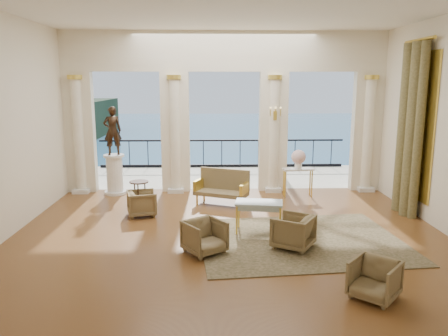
{
  "coord_description": "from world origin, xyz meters",
  "views": [
    {
      "loc": [
        -0.34,
        -8.59,
        3.12
      ],
      "look_at": [
        -0.1,
        0.6,
        1.3
      ],
      "focal_mm": 35.0,
      "sensor_mm": 36.0,
      "label": 1
    }
  ],
  "objects_px": {
    "statue": "(113,131)",
    "side_table": "(139,185)",
    "armchair_d": "(142,202)",
    "game_table": "(259,205)",
    "console_table": "(298,173)",
    "armchair_c": "(293,230)",
    "armchair_a": "(205,235)",
    "settee": "(223,187)",
    "pedestal": "(115,175)",
    "armchair_b": "(375,278)"
  },
  "relations": [
    {
      "from": "statue",
      "to": "side_table",
      "type": "relative_size",
      "value": 1.79
    },
    {
      "from": "armchair_d",
      "to": "game_table",
      "type": "relative_size",
      "value": 0.63
    },
    {
      "from": "console_table",
      "to": "armchair_c",
      "type": "bearing_deg",
      "value": -109.58
    },
    {
      "from": "armchair_a",
      "to": "settee",
      "type": "xyz_separation_m",
      "value": [
        0.41,
        3.33,
        0.1
      ]
    },
    {
      "from": "pedestal",
      "to": "console_table",
      "type": "height_order",
      "value": "pedestal"
    },
    {
      "from": "armchair_c",
      "to": "armchair_b",
      "type": "bearing_deg",
      "value": 53.72
    },
    {
      "from": "armchair_a",
      "to": "pedestal",
      "type": "distance_m",
      "value": 5.15
    },
    {
      "from": "pedestal",
      "to": "game_table",
      "type": "bearing_deg",
      "value": -41.93
    },
    {
      "from": "armchair_b",
      "to": "armchair_c",
      "type": "height_order",
      "value": "armchair_c"
    },
    {
      "from": "pedestal",
      "to": "side_table",
      "type": "relative_size",
      "value": 1.51
    },
    {
      "from": "armchair_d",
      "to": "settee",
      "type": "relative_size",
      "value": 0.45
    },
    {
      "from": "game_table",
      "to": "statue",
      "type": "distance_m",
      "value": 5.15
    },
    {
      "from": "armchair_a",
      "to": "armchair_c",
      "type": "bearing_deg",
      "value": -28.56
    },
    {
      "from": "armchair_c",
      "to": "statue",
      "type": "bearing_deg",
      "value": -103.33
    },
    {
      "from": "armchair_d",
      "to": "console_table",
      "type": "relative_size",
      "value": 0.76
    },
    {
      "from": "side_table",
      "to": "game_table",
      "type": "bearing_deg",
      "value": -30.79
    },
    {
      "from": "settee",
      "to": "game_table",
      "type": "height_order",
      "value": "settee"
    },
    {
      "from": "settee",
      "to": "statue",
      "type": "distance_m",
      "value": 3.48
    },
    {
      "from": "armchair_d",
      "to": "settee",
      "type": "xyz_separation_m",
      "value": [
        1.93,
        0.98,
        0.12
      ]
    },
    {
      "from": "console_table",
      "to": "settee",
      "type": "bearing_deg",
      "value": -169.13
    },
    {
      "from": "armchair_d",
      "to": "statue",
      "type": "bearing_deg",
      "value": 12.65
    },
    {
      "from": "settee",
      "to": "statue",
      "type": "relative_size",
      "value": 1.1
    },
    {
      "from": "game_table",
      "to": "armchair_c",
      "type": "bearing_deg",
      "value": -48.84
    },
    {
      "from": "game_table",
      "to": "console_table",
      "type": "bearing_deg",
      "value": 73.58
    },
    {
      "from": "armchair_d",
      "to": "side_table",
      "type": "xyz_separation_m",
      "value": [
        -0.12,
        0.39,
        0.31
      ]
    },
    {
      "from": "armchair_a",
      "to": "game_table",
      "type": "bearing_deg",
      "value": 8.85
    },
    {
      "from": "armchair_c",
      "to": "settee",
      "type": "relative_size",
      "value": 0.48
    },
    {
      "from": "statue",
      "to": "settee",
      "type": "bearing_deg",
      "value": 140.39
    },
    {
      "from": "armchair_a",
      "to": "armchair_b",
      "type": "bearing_deg",
      "value": -71.21
    },
    {
      "from": "statue",
      "to": "side_table",
      "type": "bearing_deg",
      "value": 100.17
    },
    {
      "from": "armchair_c",
      "to": "side_table",
      "type": "relative_size",
      "value": 0.95
    },
    {
      "from": "armchair_c",
      "to": "console_table",
      "type": "xyz_separation_m",
      "value": [
        0.82,
        3.81,
        0.3
      ]
    },
    {
      "from": "armchair_c",
      "to": "statue",
      "type": "height_order",
      "value": "statue"
    },
    {
      "from": "armchair_a",
      "to": "settee",
      "type": "height_order",
      "value": "settee"
    },
    {
      "from": "armchair_d",
      "to": "pedestal",
      "type": "xyz_separation_m",
      "value": [
        -1.08,
        2.09,
        0.21
      ]
    },
    {
      "from": "armchair_b",
      "to": "game_table",
      "type": "xyz_separation_m",
      "value": [
        -1.39,
        2.89,
        0.28
      ]
    },
    {
      "from": "armchair_d",
      "to": "game_table",
      "type": "bearing_deg",
      "value": -130.22
    },
    {
      "from": "armchair_b",
      "to": "statue",
      "type": "distance_m",
      "value": 8.2
    },
    {
      "from": "console_table",
      "to": "side_table",
      "type": "height_order",
      "value": "console_table"
    },
    {
      "from": "settee",
      "to": "statue",
      "type": "height_order",
      "value": "statue"
    },
    {
      "from": "game_table",
      "to": "console_table",
      "type": "distance_m",
      "value": 3.24
    },
    {
      "from": "statue",
      "to": "side_table",
      "type": "distance_m",
      "value": 2.27
    },
    {
      "from": "pedestal",
      "to": "armchair_d",
      "type": "bearing_deg",
      "value": -62.57
    },
    {
      "from": "armchair_b",
      "to": "settee",
      "type": "bearing_deg",
      "value": 153.9
    },
    {
      "from": "armchair_b",
      "to": "armchair_c",
      "type": "xyz_separation_m",
      "value": [
        -0.83,
        2.01,
        0.03
      ]
    },
    {
      "from": "armchair_b",
      "to": "statue",
      "type": "xyz_separation_m",
      "value": [
        -5.11,
        6.24,
        1.47
      ]
    },
    {
      "from": "armchair_d",
      "to": "pedestal",
      "type": "bearing_deg",
      "value": 12.65
    },
    {
      "from": "settee",
      "to": "pedestal",
      "type": "distance_m",
      "value": 3.21
    },
    {
      "from": "settee",
      "to": "console_table",
      "type": "bearing_deg",
      "value": 41.43
    },
    {
      "from": "statue",
      "to": "armchair_b",
      "type": "bearing_deg",
      "value": 109.93
    }
  ]
}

